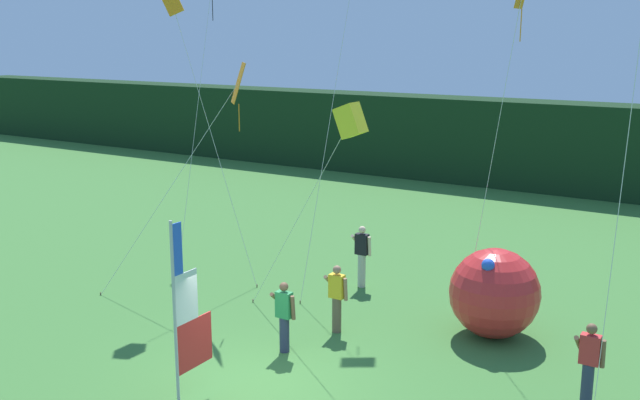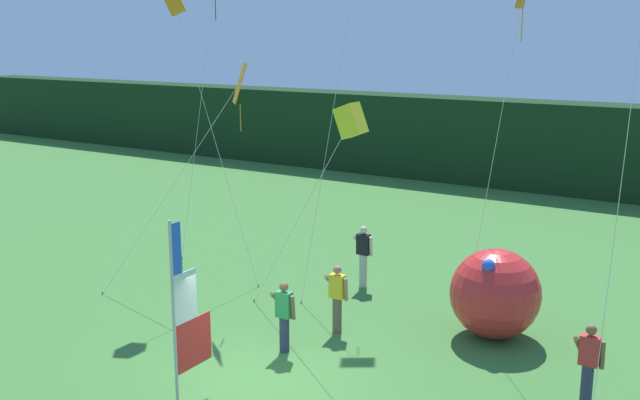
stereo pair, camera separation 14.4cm
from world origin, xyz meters
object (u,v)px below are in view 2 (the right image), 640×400
Objects in this scene: banner_flag at (185,316)px; person_far_left at (363,255)px; kite_orange_diamond_5 at (235,91)px; inflatable_balloon at (495,293)px; person_near_banner at (284,315)px; kite_orange_diamond_1 at (520,10)px; person_far_right at (337,297)px; person_mid_field at (588,365)px; kite_yellow_box_0 at (350,121)px; kite_orange_box_6 at (174,4)px.

person_far_left is at bearing 92.95° from banner_flag.
kite_orange_diamond_5 is at bearing 118.76° from banner_flag.
person_far_left is at bearing 161.60° from inflatable_balloon.
kite_orange_diamond_5 is (-3.10, 2.34, 4.63)m from person_near_banner.
kite_orange_diamond_1 is at bearing 60.60° from banner_flag.
kite_orange_diamond_1 is at bearing 36.36° from person_far_right.
person_far_left is 1.07× the size of person_far_right.
person_mid_field is 5.93m from person_far_right.
person_far_right is at bearing -152.01° from inflatable_balloon.
inflatable_balloon is at bearing 42.13° from person_near_banner.
person_near_banner is at bearing -125.00° from kite_yellow_box_0.
kite_yellow_box_0 is at bearing -14.79° from kite_orange_diamond_5.
kite_orange_diamond_1 is (3.87, 6.87, 5.68)m from banner_flag.
kite_orange_box_6 reaches higher than inflatable_balloon.
kite_orange_diamond_1 is 9.12m from kite_orange_box_6.
banner_flag is 7.56m from person_mid_field.
kite_orange_diamond_1 reaches higher than person_near_banner.
kite_orange_diamond_5 is (-6.75, -1.62, -1.94)m from kite_orange_diamond_1.
person_near_banner is 0.94× the size of person_mid_field.
kite_orange_diamond_1 is (0.00, 0.66, 6.38)m from inflatable_balloon.
kite_orange_diamond_5 reaches higher than person_far_right.
kite_yellow_box_0 is 6.96m from kite_orange_box_6.
kite_orange_box_6 reaches higher than person_near_banner.
person_mid_field is at bearing -4.88° from kite_yellow_box_0.
inflatable_balloon is (3.87, 6.20, -0.70)m from banner_flag.
kite_orange_box_6 is (-5.81, 1.12, 6.81)m from person_far_right.
kite_orange_diamond_5 reaches higher than kite_yellow_box_0.
inflatable_balloon reaches higher than person_far_left.
kite_yellow_box_0 reaches higher than person_mid_field.
person_far_left is at bearing 97.45° from person_near_banner.
person_near_banner is at bearing -172.56° from person_mid_field.
person_near_banner is 9.11m from kite_orange_box_6.
person_mid_field is at bearing -9.17° from kite_orange_diamond_5.
inflatable_balloon reaches higher than person_mid_field.
kite_orange_diamond_1 is 7.21m from kite_orange_diamond_5.
banner_flag is 2.24× the size of person_far_right.
banner_flag is 7.06m from kite_orange_diamond_5.
person_far_left is at bearing 113.83° from kite_yellow_box_0.
inflatable_balloon is (3.64, 3.30, 0.19)m from person_near_banner.
person_near_banner is 4.75m from person_far_left.
kite_orange_diamond_5 is (-3.52, 0.76, 4.62)m from person_far_right.
person_far_right is 5.86m from kite_orange_diamond_5.
inflatable_balloon is 11.22m from kite_orange_box_6.
inflatable_balloon is at bearing 58.06° from banner_flag.
person_mid_field is at bearing -29.37° from person_far_left.
kite_orange_box_6 is (-6.29, 1.42, 2.62)m from kite_yellow_box_0.
banner_flag reaches higher than person_mid_field.
banner_flag is 0.45× the size of kite_orange_box_6.
inflatable_balloon is 8.13m from kite_orange_diamond_5.
kite_orange_diamond_1 reaches higher than person_mid_field.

